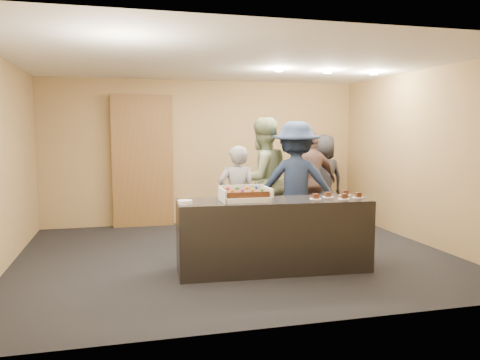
{
  "coord_description": "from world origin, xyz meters",
  "views": [
    {
      "loc": [
        -1.53,
        -6.33,
        1.76
      ],
      "look_at": [
        0.07,
        0.0,
        1.07
      ],
      "focal_mm": 35.0,
      "sensor_mm": 36.0,
      "label": 1
    }
  ],
  "objects_px": {
    "cake_box": "(245,197)",
    "person_brown_extra": "(311,182)",
    "person_sage_man": "(262,180)",
    "serving_counter": "(274,235)",
    "plate_stack": "(185,202)",
    "person_dark_suit": "(322,180)",
    "sheet_cake": "(245,193)",
    "storage_cabinet": "(143,161)",
    "person_server_grey": "(237,198)",
    "person_navy_man": "(296,184)"
  },
  "relations": [
    {
      "from": "storage_cabinet",
      "to": "person_brown_extra",
      "type": "height_order",
      "value": "storage_cabinet"
    },
    {
      "from": "serving_counter",
      "to": "plate_stack",
      "type": "xyz_separation_m",
      "value": [
        -1.12,
        -0.06,
        0.47
      ]
    },
    {
      "from": "serving_counter",
      "to": "person_server_grey",
      "type": "relative_size",
      "value": 1.55
    },
    {
      "from": "storage_cabinet",
      "to": "person_sage_man",
      "type": "relative_size",
      "value": 1.23
    },
    {
      "from": "person_server_grey",
      "to": "person_sage_man",
      "type": "relative_size",
      "value": 0.79
    },
    {
      "from": "cake_box",
      "to": "person_brown_extra",
      "type": "height_order",
      "value": "person_brown_extra"
    },
    {
      "from": "sheet_cake",
      "to": "person_sage_man",
      "type": "height_order",
      "value": "person_sage_man"
    },
    {
      "from": "sheet_cake",
      "to": "person_sage_man",
      "type": "xyz_separation_m",
      "value": [
        0.67,
        1.5,
        -0.01
      ]
    },
    {
      "from": "storage_cabinet",
      "to": "person_sage_man",
      "type": "height_order",
      "value": "storage_cabinet"
    },
    {
      "from": "person_navy_man",
      "to": "serving_counter",
      "type": "bearing_deg",
      "value": 76.51
    },
    {
      "from": "sheet_cake",
      "to": "storage_cabinet",
      "type": "bearing_deg",
      "value": 108.64
    },
    {
      "from": "person_sage_man",
      "to": "storage_cabinet",
      "type": "bearing_deg",
      "value": -62.28
    },
    {
      "from": "storage_cabinet",
      "to": "person_dark_suit",
      "type": "height_order",
      "value": "storage_cabinet"
    },
    {
      "from": "cake_box",
      "to": "sheet_cake",
      "type": "bearing_deg",
      "value": -90.81
    },
    {
      "from": "person_server_grey",
      "to": "person_dark_suit",
      "type": "xyz_separation_m",
      "value": [
        1.98,
        1.39,
        0.08
      ]
    },
    {
      "from": "sheet_cake",
      "to": "person_server_grey",
      "type": "xyz_separation_m",
      "value": [
        0.17,
        1.11,
        -0.23
      ]
    },
    {
      "from": "serving_counter",
      "to": "person_dark_suit",
      "type": "height_order",
      "value": "person_dark_suit"
    },
    {
      "from": "serving_counter",
      "to": "person_server_grey",
      "type": "height_order",
      "value": "person_server_grey"
    },
    {
      "from": "plate_stack",
      "to": "person_brown_extra",
      "type": "height_order",
      "value": "person_brown_extra"
    },
    {
      "from": "person_sage_man",
      "to": "cake_box",
      "type": "bearing_deg",
      "value": 48.11
    },
    {
      "from": "serving_counter",
      "to": "sheet_cake",
      "type": "distance_m",
      "value": 0.66
    },
    {
      "from": "cake_box",
      "to": "person_sage_man",
      "type": "bearing_deg",
      "value": 65.66
    },
    {
      "from": "serving_counter",
      "to": "person_navy_man",
      "type": "bearing_deg",
      "value": 60.51
    },
    {
      "from": "storage_cabinet",
      "to": "person_dark_suit",
      "type": "relative_size",
      "value": 1.42
    },
    {
      "from": "serving_counter",
      "to": "person_dark_suit",
      "type": "xyz_separation_m",
      "value": [
        1.78,
        2.5,
        0.4
      ]
    },
    {
      "from": "sheet_cake",
      "to": "plate_stack",
      "type": "height_order",
      "value": "sheet_cake"
    },
    {
      "from": "serving_counter",
      "to": "cake_box",
      "type": "bearing_deg",
      "value": 179.93
    },
    {
      "from": "person_dark_suit",
      "to": "sheet_cake",
      "type": "bearing_deg",
      "value": 47.64
    },
    {
      "from": "person_server_grey",
      "to": "plate_stack",
      "type": "bearing_deg",
      "value": 57.52
    },
    {
      "from": "sheet_cake",
      "to": "person_dark_suit",
      "type": "bearing_deg",
      "value": 49.4
    },
    {
      "from": "sheet_cake",
      "to": "cake_box",
      "type": "bearing_deg",
      "value": 89.19
    },
    {
      "from": "person_navy_man",
      "to": "person_server_grey",
      "type": "bearing_deg",
      "value": 19.48
    },
    {
      "from": "storage_cabinet",
      "to": "person_dark_suit",
      "type": "distance_m",
      "value": 3.34
    },
    {
      "from": "serving_counter",
      "to": "plate_stack",
      "type": "bearing_deg",
      "value": -173.77
    },
    {
      "from": "storage_cabinet",
      "to": "plate_stack",
      "type": "bearing_deg",
      "value": -84.07
    },
    {
      "from": "sheet_cake",
      "to": "person_dark_suit",
      "type": "height_order",
      "value": "person_dark_suit"
    },
    {
      "from": "person_brown_extra",
      "to": "person_dark_suit",
      "type": "height_order",
      "value": "person_brown_extra"
    },
    {
      "from": "person_brown_extra",
      "to": "person_server_grey",
      "type": "bearing_deg",
      "value": 15.11
    },
    {
      "from": "sheet_cake",
      "to": "plate_stack",
      "type": "distance_m",
      "value": 0.76
    },
    {
      "from": "sheet_cake",
      "to": "person_server_grey",
      "type": "relative_size",
      "value": 0.33
    },
    {
      "from": "plate_stack",
      "to": "person_brown_extra",
      "type": "xyz_separation_m",
      "value": [
        2.44,
        2.01,
        -0.04
      ]
    },
    {
      "from": "serving_counter",
      "to": "cake_box",
      "type": "height_order",
      "value": "cake_box"
    },
    {
      "from": "serving_counter",
      "to": "storage_cabinet",
      "type": "xyz_separation_m",
      "value": [
        -1.46,
        3.25,
        0.76
      ]
    },
    {
      "from": "person_sage_man",
      "to": "person_server_grey",
      "type": "bearing_deg",
      "value": 20.14
    },
    {
      "from": "storage_cabinet",
      "to": "person_brown_extra",
      "type": "relative_size",
      "value": 1.36
    },
    {
      "from": "person_navy_man",
      "to": "plate_stack",
      "type": "bearing_deg",
      "value": 51.83
    },
    {
      "from": "sheet_cake",
      "to": "person_navy_man",
      "type": "relative_size",
      "value": 0.27
    },
    {
      "from": "cake_box",
      "to": "person_brown_extra",
      "type": "distance_m",
      "value": 2.56
    },
    {
      "from": "person_sage_man",
      "to": "person_brown_extra",
      "type": "bearing_deg",
      "value": -173.32
    },
    {
      "from": "person_server_grey",
      "to": "person_brown_extra",
      "type": "height_order",
      "value": "person_brown_extra"
    }
  ]
}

